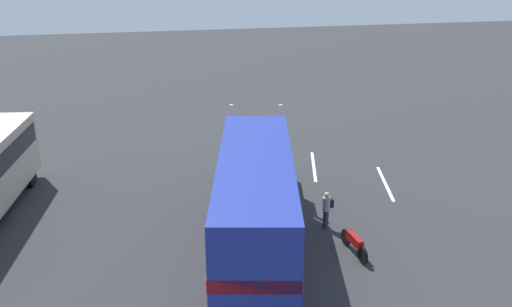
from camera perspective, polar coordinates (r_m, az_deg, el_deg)
name	(u,v)px	position (r m, az deg, el deg)	size (l,w,h in m)	color
ground_plane	(259,186)	(27.35, 0.36, -3.41)	(120.00, 120.00, 0.00)	#2D2D30
lane_stripe_near	(314,166)	(30.03, 5.98, -1.31)	(4.40, 0.16, 0.01)	silver
lane_stripe_mid	(385,183)	(28.45, 13.18, -2.99)	(4.40, 0.16, 0.01)	silver
semi_truck	(255,187)	(20.87, -0.06, -3.52)	(14.34, 5.77, 4.50)	red
person_bystander	(327,209)	(23.15, 7.30, -5.66)	(0.34, 0.45, 1.63)	#2D3347
motorcycle	(354,242)	(21.61, 10.09, -9.02)	(2.11, 0.31, 1.12)	black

